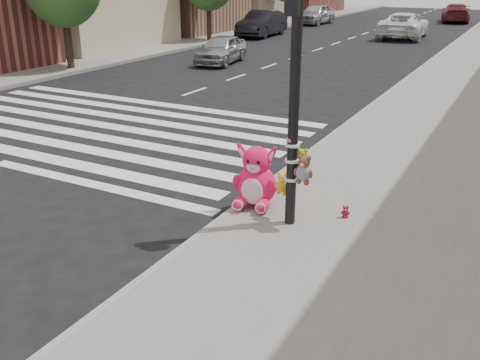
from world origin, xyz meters
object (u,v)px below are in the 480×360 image
Objects in this scene: signal_pole at (295,124)px; pink_bunny at (256,180)px; red_teddy at (345,212)px; car_white_near at (404,25)px; car_silver_far at (221,49)px; car_dark_far at (262,24)px.

pink_bunny is (-0.82, 0.36, -1.18)m from signal_pole.
red_teddy is 27.47m from car_white_near.
car_white_near is (5.04, 13.69, 0.14)m from car_silver_far.
car_white_near is (8.10, 3.28, -0.03)m from car_dark_far.
car_white_near is at bearing 60.77° from car_silver_far.
pink_bunny is at bearing 93.51° from car_white_near.
signal_pole is at bearing -155.27° from red_teddy.
car_silver_far is at bearing 65.94° from car_white_near.
signal_pole is 27.32m from car_dark_far.
red_teddy is at bearing -64.19° from car_dark_far.
pink_bunny is at bearing -67.29° from car_dark_far.
red_teddy is (1.52, 0.23, -0.35)m from pink_bunny.
car_silver_far is at bearing -76.80° from car_dark_far.
car_dark_far is (-13.12, 23.72, 0.55)m from red_teddy.
signal_pole is 0.73× the size of car_white_near.
red_teddy is 0.04× the size of car_white_near.
signal_pole is at bearing -65.01° from car_silver_far.
signal_pole is 27.94m from car_white_near.
car_white_near is (-4.33, 27.59, -1.01)m from signal_pole.
red_teddy is 27.12m from car_dark_far.
car_white_near is at bearing 86.54° from pink_bunny.
red_teddy is (0.70, 0.59, -1.53)m from signal_pole.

